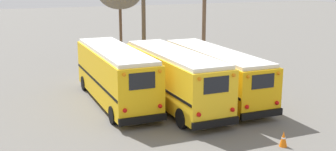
{
  "coord_description": "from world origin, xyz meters",
  "views": [
    {
      "loc": [
        -9.28,
        -22.65,
        7.44
      ],
      "look_at": [
        0.0,
        -0.19,
        1.64
      ],
      "focal_mm": 45.0,
      "sensor_mm": 36.0,
      "label": 1
    }
  ],
  "objects_px": {
    "school_bus_1": "(173,77)",
    "utility_pole": "(144,22)",
    "traffic_cone": "(283,139)",
    "school_bus_0": "(115,74)",
    "school_bus_2": "(214,72)"
  },
  "relations": [
    {
      "from": "utility_pole",
      "to": "traffic_cone",
      "type": "height_order",
      "value": "utility_pole"
    },
    {
      "from": "school_bus_2",
      "to": "utility_pole",
      "type": "relative_size",
      "value": 1.43
    },
    {
      "from": "school_bus_1",
      "to": "traffic_cone",
      "type": "xyz_separation_m",
      "value": [
        2.16,
        -7.41,
        -1.4
      ]
    },
    {
      "from": "school_bus_0",
      "to": "traffic_cone",
      "type": "distance_m",
      "value": 10.69
    },
    {
      "from": "school_bus_2",
      "to": "traffic_cone",
      "type": "distance_m",
      "value": 8.08
    },
    {
      "from": "school_bus_1",
      "to": "utility_pole",
      "type": "distance_m",
      "value": 10.69
    },
    {
      "from": "school_bus_0",
      "to": "utility_pole",
      "type": "xyz_separation_m",
      "value": [
        4.76,
        8.46,
        1.98
      ]
    },
    {
      "from": "school_bus_0",
      "to": "school_bus_2",
      "type": "bearing_deg",
      "value": -12.91
    },
    {
      "from": "school_bus_0",
      "to": "traffic_cone",
      "type": "relative_size",
      "value": 13.7
    },
    {
      "from": "utility_pole",
      "to": "school_bus_0",
      "type": "bearing_deg",
      "value": -119.39
    },
    {
      "from": "school_bus_1",
      "to": "utility_pole",
      "type": "height_order",
      "value": "utility_pole"
    },
    {
      "from": "school_bus_2",
      "to": "traffic_cone",
      "type": "height_order",
      "value": "school_bus_2"
    },
    {
      "from": "utility_pole",
      "to": "school_bus_2",
      "type": "bearing_deg",
      "value": -83.44
    },
    {
      "from": "school_bus_0",
      "to": "traffic_cone",
      "type": "height_order",
      "value": "school_bus_0"
    },
    {
      "from": "school_bus_1",
      "to": "traffic_cone",
      "type": "distance_m",
      "value": 7.84
    }
  ]
}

